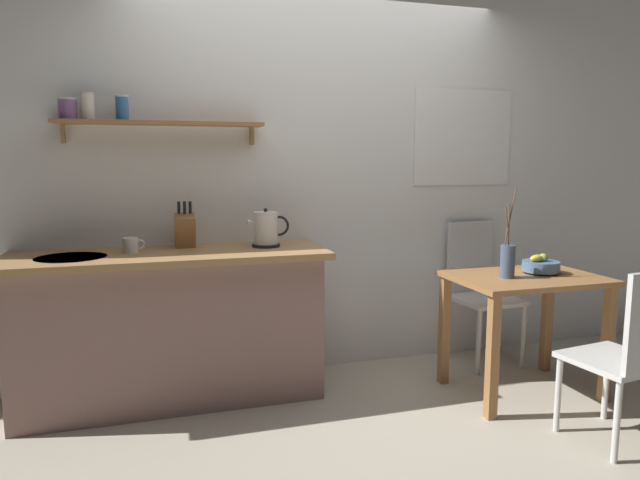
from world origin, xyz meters
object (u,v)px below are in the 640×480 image
Objects in this scene: coffee_mug_by_sink at (131,245)px; dining_chair_far at (479,285)px; dining_chair_near at (630,350)px; twig_vase at (508,260)px; electric_kettle at (266,229)px; knife_block at (185,230)px; dining_table at (525,298)px; fruit_bowl at (541,265)px.

dining_chair_far is at bearing 1.90° from coffee_mug_by_sink.
twig_vase reaches higher than dining_chair_near.
knife_block reaches higher than electric_kettle.
dining_chair_near is at bearing -72.36° from twig_vase.
dining_chair_far is 1.64m from electric_kettle.
dining_table is at bearing 9.80° from twig_vase.
dining_chair_near is at bearing -33.87° from knife_block.
dining_table is 0.23m from fruit_bowl.
dining_chair_far is 1.86× the size of twig_vase.
dining_chair_far is at bearing 70.92° from twig_vase.
dining_chair_far is 3.48× the size of knife_block.
electric_kettle is at bearing -12.64° from knife_block.
dining_table is at bearing -96.45° from dining_chair_far.
coffee_mug_by_sink is at bearing 179.77° from electric_kettle.
coffee_mug_by_sink is (-0.31, -0.11, -0.07)m from knife_block.
knife_block is (-2.11, 0.61, 0.23)m from fruit_bowl.
coffee_mug_by_sink is (-2.14, 0.56, 0.10)m from twig_vase.
fruit_bowl is at bearing 85.78° from dining_chair_near.
twig_vase is (-0.22, -0.64, 0.30)m from dining_chair_far.
dining_table is 0.62m from dining_chair_far.
dining_table is 3.10× the size of knife_block.
dining_table is 0.29m from twig_vase.
dining_chair_far is at bearing -0.74° from knife_block.
dining_table is 3.41× the size of electric_kettle.
dining_chair_far is at bearing 90.17° from dining_chair_near.
dining_chair_near is at bearing -94.22° from fruit_bowl.
dining_chair_near is 0.82m from twig_vase.
twig_vase is at bearing -22.60° from electric_kettle.
dining_chair_near is 3.56× the size of electric_kettle.
electric_kettle is at bearing 141.03° from dining_chair_near.
twig_vase reaches higher than dining_table.
dining_table is 0.96× the size of dining_chair_near.
dining_table is at bearing -13.17° from coffee_mug_by_sink.
fruit_bowl is at bearing 14.14° from dining_table.
knife_block is at bearing 18.54° from coffee_mug_by_sink.
fruit_bowl is (0.13, 0.03, 0.19)m from dining_table.
knife_block is (-1.83, 0.67, 0.17)m from twig_vase.
electric_kettle is at bearing -177.01° from dining_chair_far.
knife_block is at bearing 146.13° from dining_chair_near.
dining_chair_far reaches higher than dining_table.
electric_kettle is at bearing 157.40° from twig_vase.
fruit_bowl is 0.42× the size of twig_vase.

